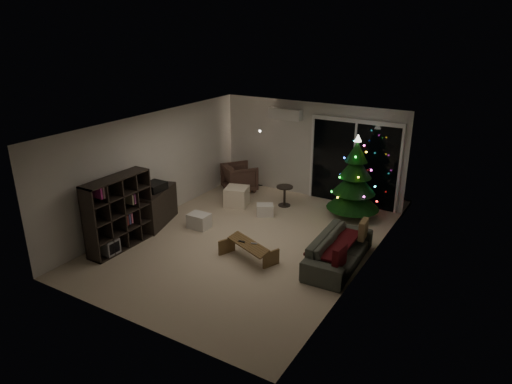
# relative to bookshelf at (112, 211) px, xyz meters

# --- Properties ---
(room) EXTENTS (6.50, 7.51, 2.60)m
(room) POSITION_rel_bookshelf_xyz_m (2.71, 2.99, 0.25)
(room) COLOR beige
(room) RESTS_ON ground
(bookshelf) EXTENTS (0.72, 1.57, 1.52)m
(bookshelf) POSITION_rel_bookshelf_xyz_m (0.00, 0.00, 0.00)
(bookshelf) COLOR black
(bookshelf) RESTS_ON floor
(media_cabinet) EXTENTS (0.85, 1.40, 0.82)m
(media_cabinet) POSITION_rel_bookshelf_xyz_m (0.00, 1.25, -0.35)
(media_cabinet) COLOR black
(media_cabinet) RESTS_ON floor
(stereo) EXTENTS (0.41, 0.49, 0.17)m
(stereo) POSITION_rel_bookshelf_xyz_m (0.00, 1.25, 0.14)
(stereo) COLOR black
(stereo) RESTS_ON media_cabinet
(armchair) EXTENTS (1.14, 1.15, 0.76)m
(armchair) POSITION_rel_bookshelf_xyz_m (0.47, 4.08, -0.38)
(armchair) COLOR brown
(armchair) RESTS_ON floor
(ottoman) EXTENTS (0.68, 0.68, 0.49)m
(ottoman) POSITION_rel_bookshelf_xyz_m (1.00, 3.12, -0.52)
(ottoman) COLOR white
(ottoman) RESTS_ON floor
(cardboard_box_a) EXTENTS (0.47, 0.36, 0.33)m
(cardboard_box_a) POSITION_rel_bookshelf_xyz_m (0.99, 1.56, -0.59)
(cardboard_box_a) COLOR white
(cardboard_box_a) RESTS_ON floor
(cardboard_box_b) EXTENTS (0.49, 0.46, 0.28)m
(cardboard_box_b) POSITION_rel_bookshelf_xyz_m (1.92, 2.94, -0.62)
(cardboard_box_b) COLOR white
(cardboard_box_b) RESTS_ON floor
(side_table) EXTENTS (0.55, 0.55, 0.52)m
(side_table) POSITION_rel_bookshelf_xyz_m (2.04, 3.73, -0.50)
(side_table) COLOR black
(side_table) RESTS_ON floor
(floor_lamp) EXTENTS (0.26, 0.26, 1.60)m
(floor_lamp) POSITION_rel_bookshelf_xyz_m (0.72, 4.83, 0.04)
(floor_lamp) COLOR black
(floor_lamp) RESTS_ON floor
(sofa) EXTENTS (0.85, 2.03, 0.58)m
(sofa) POSITION_rel_bookshelf_xyz_m (4.30, 1.61, -0.47)
(sofa) COLOR #42483F
(sofa) RESTS_ON floor
(sofa_throw) EXTENTS (0.62, 1.44, 0.05)m
(sofa_throw) POSITION_rel_bookshelf_xyz_m (4.20, 1.61, -0.34)
(sofa_throw) COLOR #44110B
(sofa_throw) RESTS_ON sofa
(cushion_a) EXTENTS (0.15, 0.39, 0.38)m
(cushion_a) POSITION_rel_bookshelf_xyz_m (4.55, 2.26, -0.23)
(cushion_a) COLOR brown
(cushion_a) RESTS_ON sofa
(cushion_b) EXTENTS (0.14, 0.39, 0.38)m
(cushion_b) POSITION_rel_bookshelf_xyz_m (4.55, 0.96, -0.23)
(cushion_b) COLOR #44110B
(cushion_b) RESTS_ON sofa
(coffee_table) EXTENTS (1.14, 0.77, 0.34)m
(coffee_table) POSITION_rel_bookshelf_xyz_m (2.72, 0.88, -0.59)
(coffee_table) COLOR brown
(coffee_table) RESTS_ON floor
(remote_a) EXTENTS (0.14, 0.04, 0.02)m
(remote_a) POSITION_rel_bookshelf_xyz_m (2.57, 0.88, -0.41)
(remote_a) COLOR black
(remote_a) RESTS_ON coffee_table
(remote_b) EXTENTS (0.13, 0.08, 0.02)m
(remote_b) POSITION_rel_bookshelf_xyz_m (2.82, 0.93, -0.41)
(remote_b) COLOR slate
(remote_b) RESTS_ON coffee_table
(christmas_tree) EXTENTS (1.44, 1.44, 2.01)m
(christmas_tree) POSITION_rel_bookshelf_xyz_m (3.75, 3.94, 0.25)
(christmas_tree) COLOR black
(christmas_tree) RESTS_ON floor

